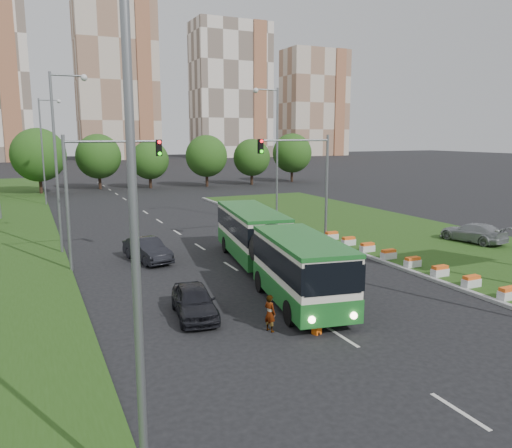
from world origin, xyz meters
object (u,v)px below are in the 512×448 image
car_left_near (194,301)px  shopping_trolley (317,328)px  articulated_bus (268,247)px  traffic_mast_median (308,171)px  traffic_mast_left (95,180)px  pedestrian (270,313)px  car_left_far (147,250)px  car_median (473,232)px

car_left_near → shopping_trolley: car_left_near is taller
articulated_bus → car_left_near: (-5.70, -4.19, -1.05)m
traffic_mast_median → traffic_mast_left: size_ratio=1.00×
pedestrian → shopping_trolley: pedestrian is taller
car_left_near → car_left_far: 10.74m
articulated_bus → shopping_trolley: 8.50m
pedestrian → shopping_trolley: (1.59, -1.08, -0.50)m
traffic_mast_median → shopping_trolley: size_ratio=14.28×
traffic_mast_left → shopping_trolley: (6.60, -14.32, -5.07)m
articulated_bus → car_median: bearing=15.0°
traffic_mast_median → traffic_mast_left: 15.19m
articulated_bus → car_left_far: articulated_bus is taller
traffic_mast_median → car_left_near: 17.47m
car_median → pedestrian: 22.82m
pedestrian → car_left_far: bearing=-11.1°
car_median → pedestrian: size_ratio=3.16×
car_left_near → shopping_trolley: size_ratio=7.52×
traffic_mast_left → shopping_trolley: traffic_mast_left is taller
car_left_far → shopping_trolley: size_ratio=8.08×
car_median → car_left_far: bearing=-21.9°
car_median → car_left_near: bearing=4.1°
traffic_mast_left → pedestrian: traffic_mast_left is taller
traffic_mast_left → pedestrian: bearing=-69.3°
car_left_near → car_median: size_ratio=0.86×
pedestrian → car_left_near: bearing=19.1°
articulated_bus → pedestrian: size_ratio=11.23×
car_left_far → traffic_mast_median: bearing=-9.1°
traffic_mast_median → articulated_bus: (-6.77, -7.14, -3.58)m
pedestrian → traffic_mast_left: bearing=1.3°
traffic_mast_left → shopping_trolley: bearing=-65.3°
car_left_far → shopping_trolley: car_left_far is taller
shopping_trolley → pedestrian: bearing=128.2°
traffic_mast_left → car_median: (26.11, -4.53, -4.49)m
articulated_bus → car_left_near: bearing=-133.8°
car_left_near → car_median: 24.12m
car_median → shopping_trolley: car_median is taller
articulated_bus → pedestrian: articulated_bus is taller
car_left_far → articulated_bus: bearing=-62.5°
traffic_mast_median → traffic_mast_left: same height
traffic_mast_median → car_left_far: bearing=-177.2°
traffic_mast_left → pedestrian: (5.01, -13.23, -4.57)m
traffic_mast_median → articulated_bus: traffic_mast_median is taller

